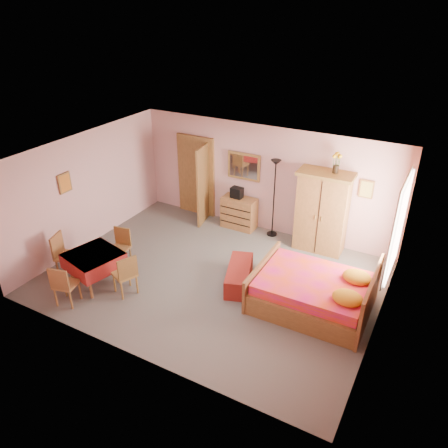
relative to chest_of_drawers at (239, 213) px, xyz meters
The scene contains 23 objects.
floor 2.34m from the chest_of_drawers, 76.56° to the right, with size 6.50×6.50×0.00m, color slate.
ceiling 3.19m from the chest_of_drawers, 76.56° to the right, with size 6.50×6.50×0.00m, color brown.
wall_back 1.08m from the chest_of_drawers, 25.97° to the left, with size 6.50×0.10×2.60m, color #DEA1A1.
wall_front 4.85m from the chest_of_drawers, 83.56° to the right, with size 6.50×0.10×2.60m, color #DEA1A1.
wall_left 3.63m from the chest_of_drawers, 140.48° to the right, with size 0.10×5.00×2.60m, color #DEA1A1.
wall_right 4.49m from the chest_of_drawers, 30.61° to the right, with size 0.10×5.00×2.60m, color #DEA1A1.
doorway 1.52m from the chest_of_drawers, behind, with size 1.06×0.12×2.15m, color #9E6B35.
window 4.03m from the chest_of_drawers, 15.51° to the right, with size 0.08×1.40×1.95m, color white.
picture_left 4.12m from the chest_of_drawers, 133.40° to the right, with size 0.04×0.32×0.42m, color orange.
picture_back 3.11m from the chest_of_drawers, ahead, with size 0.30×0.04×0.40m, color #D8BF59.
chest_of_drawers is the anchor object (origin of this frame).
wall_mirror 1.17m from the chest_of_drawers, 90.00° to the left, with size 0.84×0.04×0.67m, color white.
stereo 0.54m from the chest_of_drawers, behind, with size 0.28×0.21×0.26m, color black.
floor_lamp 1.04m from the chest_of_drawers, ahead, with size 0.24×0.24×1.91m, color black.
wardrobe 2.14m from the chest_of_drawers, ahead, with size 1.19×0.61×1.87m, color #AC713A.
sunflower_vase 2.81m from the chest_of_drawers, ahead, with size 0.18×0.18×0.45m, color yellow.
bed 3.37m from the chest_of_drawers, 39.21° to the right, with size 2.14×1.68×0.99m, color #E61675.
bench 2.43m from the chest_of_drawers, 63.00° to the right, with size 0.44×1.19×0.40m, color maroon.
dining_table 3.80m from the chest_of_drawers, 112.18° to the right, with size 0.95×0.95×0.70m, color maroon.
chair_south 4.49m from the chest_of_drawers, 108.96° to the right, with size 0.39×0.39×0.86m, color #A76C38.
chair_north 3.12m from the chest_of_drawers, 117.62° to the right, with size 0.38×0.38×0.84m, color brown.
chair_west 4.15m from the chest_of_drawers, 120.83° to the right, with size 0.43×0.43×0.94m, color #AD713A.
chair_east 3.55m from the chest_of_drawers, 101.56° to the right, with size 0.40×0.40×0.88m, color #AC7D3A.
Camera 1 is at (3.78, -6.43, 5.22)m, focal length 35.00 mm.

